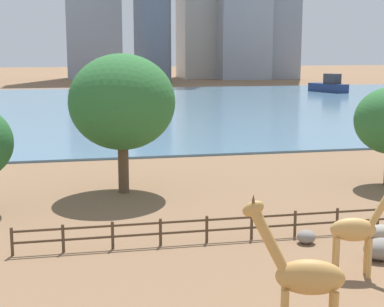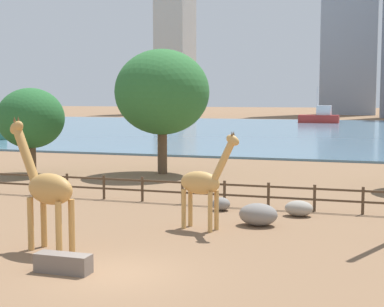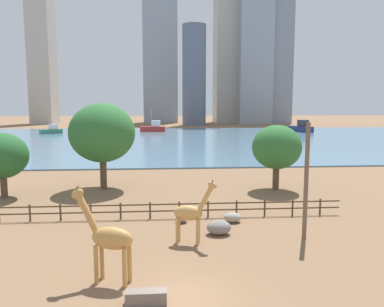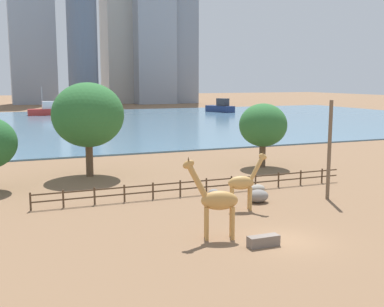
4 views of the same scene
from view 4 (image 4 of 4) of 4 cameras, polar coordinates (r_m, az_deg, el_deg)
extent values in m
plane|color=brown|center=(103.83, -13.66, 3.49)|extent=(400.00, 400.00, 0.00)
cube|color=slate|center=(100.86, -13.41, 3.41)|extent=(180.00, 86.00, 0.20)
cylinder|color=tan|center=(34.32, 6.76, -5.17)|extent=(0.23, 0.23, 1.66)
cylinder|color=tan|center=(33.84, 6.97, -5.38)|extent=(0.23, 0.23, 1.66)
cylinder|color=tan|center=(34.04, 4.65, -5.26)|extent=(0.23, 0.23, 1.66)
cylinder|color=tan|center=(33.55, 4.83, -5.47)|extent=(0.23, 0.23, 1.66)
ellipsoid|color=tan|center=(33.68, 5.83, -3.47)|extent=(1.96, 1.17, 0.96)
cylinder|color=tan|center=(33.74, 7.69, -1.74)|extent=(1.14, 0.56, 1.77)
ellipsoid|color=tan|center=(33.72, 8.40, -0.35)|extent=(0.76, 0.46, 0.61)
cone|color=brown|center=(33.74, 8.37, 0.14)|extent=(0.11, 0.11, 0.17)
cone|color=brown|center=(33.60, 8.44, 0.10)|extent=(0.11, 0.11, 0.17)
cylinder|color=#C18C47|center=(27.50, 1.78, -8.37)|extent=(0.28, 0.28, 1.92)
cylinder|color=#C18C47|center=(28.06, 1.66, -8.01)|extent=(0.28, 0.28, 1.92)
cylinder|color=#C18C47|center=(27.67, 4.87, -8.28)|extent=(0.28, 0.28, 1.92)
cylinder|color=#C18C47|center=(28.24, 4.69, -7.93)|extent=(0.28, 0.28, 1.92)
ellipsoid|color=#C18C47|center=(27.51, 3.28, -5.57)|extent=(2.28, 1.46, 1.11)
cylinder|color=#C18C47|center=(27.12, 0.61, -3.24)|extent=(1.32, 0.72, 2.04)
ellipsoid|color=#C18C47|center=(26.91, -0.42, -1.29)|extent=(0.88, 0.58, 0.71)
cone|color=brown|center=(26.77, -0.41, -0.64)|extent=(0.13, 0.13, 0.20)
cone|color=brown|center=(26.94, -0.43, -0.58)|extent=(0.13, 0.13, 0.20)
cylinder|color=brown|center=(37.73, 15.97, 0.37)|extent=(0.28, 0.28, 7.55)
ellipsoid|color=gray|center=(37.58, 2.59, -4.70)|extent=(0.88, 0.85, 0.64)
ellipsoid|color=gray|center=(39.06, 7.76, -4.18)|extent=(1.30, 0.97, 0.73)
ellipsoid|color=gray|center=(36.23, 7.81, -5.02)|extent=(1.66, 1.28, 0.96)
cube|color=#72665B|center=(27.05, 8.46, -10.22)|extent=(1.80, 0.60, 0.60)
cylinder|color=#4C3826|center=(35.44, -18.61, -5.43)|extent=(0.14, 0.14, 1.30)
cylinder|color=#4C3826|center=(35.61, -15.01, -5.20)|extent=(0.14, 0.14, 1.30)
cylinder|color=#4C3826|center=(35.92, -11.48, -4.96)|extent=(0.14, 0.14, 1.30)
cylinder|color=#4C3826|center=(36.37, -8.01, -4.70)|extent=(0.14, 0.14, 1.30)
cylinder|color=#4C3826|center=(36.94, -4.65, -4.43)|extent=(0.14, 0.14, 1.30)
cylinder|color=#4C3826|center=(37.64, -1.40, -4.15)|extent=(0.14, 0.14, 1.30)
cylinder|color=#4C3826|center=(38.45, 1.72, -3.88)|extent=(0.14, 0.14, 1.30)
cylinder|color=#4C3826|center=(39.38, 4.70, -3.60)|extent=(0.14, 0.14, 1.30)
cylinder|color=#4C3826|center=(40.40, 7.53, -3.33)|extent=(0.14, 0.14, 1.30)
cylinder|color=#4C3826|center=(41.52, 10.22, -3.07)|extent=(0.14, 0.14, 1.30)
cylinder|color=#4C3826|center=(42.73, 12.76, -2.81)|extent=(0.14, 0.14, 1.30)
cylinder|color=#4C3826|center=(44.01, 15.15, -2.57)|extent=(0.14, 0.14, 1.30)
cube|color=#4C3826|center=(38.21, 1.22, -3.26)|extent=(26.10, 0.08, 0.10)
cube|color=#4C3826|center=(38.33, 1.22, -4.02)|extent=(26.10, 0.08, 0.10)
cylinder|color=brown|center=(50.77, 8.34, -0.23)|extent=(0.66, 0.66, 2.42)
ellipsoid|color=#2D6B33|center=(50.37, 8.42, 3.36)|extent=(4.96, 4.96, 4.47)
cylinder|color=brown|center=(46.36, -12.06, -0.74)|extent=(0.68, 0.68, 3.14)
ellipsoid|color=#2D6B33|center=(45.86, -12.23, 4.50)|extent=(6.68, 6.68, 6.01)
cube|color=navy|center=(134.20, 3.33, 5.31)|extent=(5.86, 9.12, 1.72)
cube|color=#333338|center=(133.35, 3.67, 6.10)|extent=(3.00, 3.61, 2.06)
cube|color=#B22D28|center=(126.96, -17.11, 4.72)|extent=(7.93, 2.90, 1.58)
cube|color=silver|center=(126.94, -16.70, 5.52)|extent=(2.86, 1.92, 1.90)
cylinder|color=silver|center=(126.76, -17.36, 6.31)|extent=(0.12, 0.12, 5.54)
cylinder|color=slate|center=(167.71, -12.86, 12.50)|extent=(9.87, 9.87, 41.38)
cube|color=#939EAD|center=(187.49, -4.66, 15.43)|extent=(14.79, 11.97, 61.98)
cube|color=gray|center=(191.40, -1.93, 16.66)|extent=(15.37, 8.88, 70.91)
camera|label=1|loc=(9.33, 5.71, 9.26)|focal=55.00mm
camera|label=2|loc=(23.49, 52.07, -3.34)|focal=55.00mm
camera|label=3|loc=(15.33, 43.15, 4.93)|focal=35.00mm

